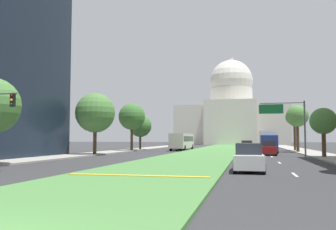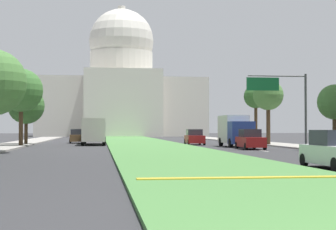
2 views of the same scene
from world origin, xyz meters
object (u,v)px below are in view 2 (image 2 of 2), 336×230
street_tree_right_mid (335,103)px  street_tree_right_distant (256,97)px  box_truck_delivery (235,130)px  sedan_distant (194,138)px  sedan_lead_stopped (335,151)px  sedan_midblock (250,140)px  capitol_building (122,88)px  street_tree_left_far (21,91)px  overhead_guide_sign (284,96)px  street_tree_right_far (268,96)px  street_tree_left_distant (26,106)px  sedan_far_horizon (77,137)px  city_bus (94,129)px

street_tree_right_mid → street_tree_right_distant: (-0.44, 20.85, 1.64)m
box_truck_delivery → sedan_distant: bearing=114.2°
sedan_lead_stopped → sedan_midblock: sedan_lead_stopped is taller
capitol_building → street_tree_left_far: bearing=-100.3°
street_tree_left_far → sedan_distant: bearing=12.5°
overhead_guide_sign → sedan_lead_stopped: bearing=-102.8°
capitol_building → sedan_lead_stopped: (5.78, -104.54, -10.59)m
capitol_building → overhead_guide_sign: bearing=-83.1°
street_tree_right_distant → overhead_guide_sign: bearing=-99.3°
overhead_guide_sign → sedan_midblock: 5.47m
sedan_lead_stopped → overhead_guide_sign: bearing=77.2°
street_tree_right_distant → sedan_midblock: bearing=-108.3°
sedan_distant → box_truck_delivery: (3.03, -6.72, 0.85)m
capitol_building → street_tree_right_far: 73.16m
street_tree_left_far → sedan_lead_stopped: 37.73m
street_tree_right_distant → street_tree_left_distant: bearing=-178.5°
sedan_lead_stopped → box_truck_delivery: box_truck_delivery is taller
overhead_guide_sign → street_tree_left_distant: bearing=142.9°
street_tree_left_distant → street_tree_right_mid: bearing=-36.7°
sedan_lead_stopped → sedan_far_horizon: 47.57m
sedan_far_horizon → capitol_building: bearing=82.3°
street_tree_left_far → capitol_building: bearing=79.7°
city_bus → sedan_distant: bearing=-10.7°
street_tree_left_distant → sedan_far_horizon: size_ratio=1.39×
street_tree_left_far → street_tree_left_distant: bearing=92.1°
sedan_midblock → box_truck_delivery: size_ratio=0.73×
street_tree_left_far → street_tree_right_distant: size_ratio=1.12×
sedan_midblock → street_tree_left_distant: bearing=146.3°
street_tree_right_distant → sedan_far_horizon: size_ratio=1.53×
street_tree_right_mid → sedan_far_horizon: bearing=127.9°
capitol_building → street_tree_left_distant: (-13.27, -66.85, -7.07)m
capitol_building → sedan_distant: size_ratio=8.60×
capitol_building → city_bus: capitol_building is taller
overhead_guide_sign → street_tree_left_distant: overhead_guide_sign is taller
sedan_distant → city_bus: size_ratio=0.41×
sedan_distant → sedan_far_horizon: bearing=146.2°
overhead_guide_sign → street_tree_right_mid: overhead_guide_sign is taller
sedan_distant → box_truck_delivery: box_truck_delivery is taller
street_tree_left_far → street_tree_left_distant: 5.54m
street_tree_left_far → street_tree_right_far: (26.12, 0.49, -0.28)m
sedan_lead_stopped → box_truck_delivery: size_ratio=0.70×
sedan_lead_stopped → city_bus: bearing=106.7°
street_tree_right_far → street_tree_right_mid: bearing=-87.4°
street_tree_right_distant → sedan_far_horizon: bearing=161.5°
overhead_guide_sign → street_tree_right_far: size_ratio=0.91×
sedan_distant → city_bus: 11.57m
street_tree_left_far → street_tree_right_distant: 27.07m
sedan_midblock → box_truck_delivery: 6.47m
street_tree_left_far → sedan_far_horizon: (5.06, 13.20, -4.88)m
overhead_guide_sign → street_tree_right_mid: bearing=-34.0°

